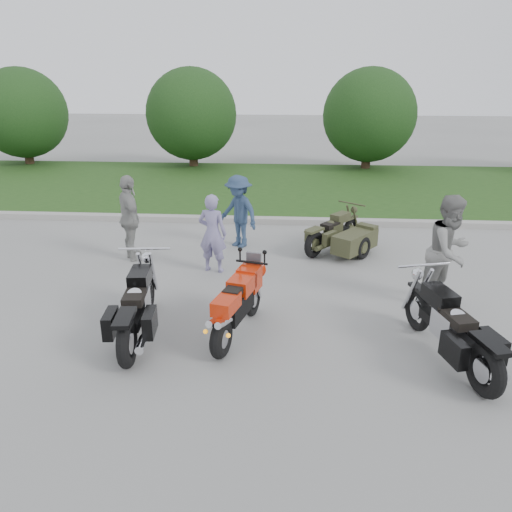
# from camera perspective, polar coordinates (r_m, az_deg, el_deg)

# --- Properties ---
(ground) EXTENTS (80.00, 80.00, 0.00)m
(ground) POSITION_cam_1_polar(r_m,az_deg,el_deg) (7.93, -4.08, -8.75)
(ground) COLOR #999893
(ground) RESTS_ON ground
(curb) EXTENTS (60.00, 0.30, 0.15)m
(curb) POSITION_cam_1_polar(r_m,az_deg,el_deg) (13.43, -0.52, 4.13)
(curb) COLOR #A09D96
(curb) RESTS_ON ground
(grass_strip) EXTENTS (60.00, 8.00, 0.14)m
(grass_strip) POSITION_cam_1_polar(r_m,az_deg,el_deg) (17.44, 0.60, 7.97)
(grass_strip) COLOR #335B1F
(grass_strip) RESTS_ON ground
(tree_far_left) EXTENTS (3.60, 3.60, 4.00)m
(tree_far_left) POSITION_cam_1_polar(r_m,az_deg,el_deg) (23.21, -25.16, 14.56)
(tree_far_left) COLOR #3F2B1C
(tree_far_left) RESTS_ON ground
(tree_mid_left) EXTENTS (3.60, 3.60, 4.00)m
(tree_mid_left) POSITION_cam_1_polar(r_m,az_deg,el_deg) (20.80, -7.37, 15.78)
(tree_mid_left) COLOR #3F2B1C
(tree_mid_left) RESTS_ON ground
(tree_mid_right) EXTENTS (3.60, 3.60, 4.00)m
(tree_mid_right) POSITION_cam_1_polar(r_m,az_deg,el_deg) (20.62, 12.83, 15.41)
(tree_mid_right) COLOR #3F2B1C
(tree_mid_right) RESTS_ON ground
(sportbike_red) EXTENTS (0.69, 1.92, 0.93)m
(sportbike_red) POSITION_cam_1_polar(r_m,az_deg,el_deg) (7.59, -2.18, -5.47)
(sportbike_red) COLOR black
(sportbike_red) RESTS_ON ground
(cruiser_left) EXTENTS (0.56, 2.45, 0.94)m
(cruiser_left) POSITION_cam_1_polar(r_m,az_deg,el_deg) (7.77, -13.42, -5.94)
(cruiser_left) COLOR black
(cruiser_left) RESTS_ON ground
(cruiser_right) EXTENTS (0.85, 2.39, 0.94)m
(cruiser_right) POSITION_cam_1_polar(r_m,az_deg,el_deg) (7.47, 21.60, -8.06)
(cruiser_right) COLOR black
(cruiser_right) RESTS_ON ground
(cruiser_sidecar) EXTENTS (1.69, 1.91, 0.80)m
(cruiser_sidecar) POSITION_cam_1_polar(r_m,az_deg,el_deg) (11.22, 10.11, 2.05)
(cruiser_sidecar) COLOR black
(cruiser_sidecar) RESTS_ON ground
(person_stripe) EXTENTS (0.66, 0.50, 1.61)m
(person_stripe) POSITION_cam_1_polar(r_m,az_deg,el_deg) (9.99, -4.99, 2.59)
(person_stripe) COLOR #867EAC
(person_stripe) RESTS_ON ground
(person_grey) EXTENTS (1.21, 1.18, 1.96)m
(person_grey) POSITION_cam_1_polar(r_m,az_deg,el_deg) (9.05, 21.20, 0.46)
(person_grey) COLOR gray
(person_grey) RESTS_ON ground
(person_denim) EXTENTS (1.23, 1.16, 1.67)m
(person_denim) POSITION_cam_1_polar(r_m,az_deg,el_deg) (11.41, -2.00, 5.09)
(person_denim) COLOR navy
(person_denim) RESTS_ON ground
(person_back) EXTENTS (0.95, 1.15, 1.84)m
(person_back) POSITION_cam_1_polar(r_m,az_deg,el_deg) (10.89, -14.20, 4.19)
(person_back) COLOR #989892
(person_back) RESTS_ON ground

